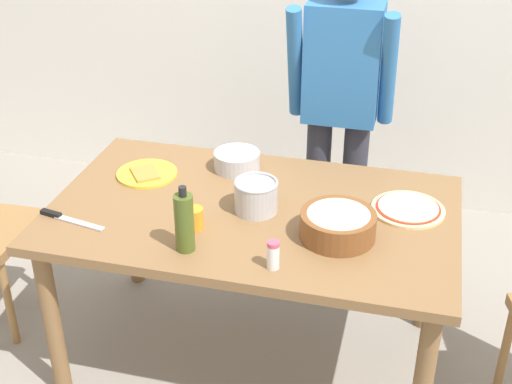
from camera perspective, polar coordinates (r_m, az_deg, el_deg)
The scene contains 12 objects.
ground at distance 3.23m, azimuth -0.23°, elevation -13.06°, with size 8.00×8.00×0.00m, color gray.
dining_table at distance 2.82m, azimuth -0.25°, elevation -2.98°, with size 1.60×0.96×0.76m.
person_cook at distance 3.32m, azimuth 6.87°, elevation 7.30°, with size 0.49×0.25×1.62m.
pizza_raw_on_board at distance 2.82m, azimuth 12.25°, elevation -1.34°, with size 0.29×0.29×0.02m.
plate_with_slice at distance 3.05m, azimuth -8.88°, elevation 1.50°, with size 0.26×0.26×0.02m.
popcorn_bowl at distance 2.58m, azimuth 6.68°, elevation -2.49°, with size 0.28×0.28×0.11m.
mixing_bowl_steel at distance 3.05m, azimuth -1.57°, elevation 2.56°, with size 0.20×0.20×0.08m.
olive_oil_bottle at distance 2.48m, azimuth -5.84°, elevation -2.46°, with size 0.07×0.07×0.26m.
steel_pot at distance 2.73m, azimuth -0.00°, elevation -0.30°, with size 0.17×0.17×0.13m.
cup_orange at distance 2.64m, azimuth -5.04°, elevation -2.15°, with size 0.07×0.07×0.09m, color orange.
salt_shaker at distance 2.41m, azimuth 1.40°, elevation -5.13°, with size 0.04×0.04×0.11m.
chef_knife at distance 2.80m, azimuth -15.32°, elevation -2.03°, with size 0.29×0.08×0.02m.
Camera 1 is at (0.60, -2.30, 2.18)m, focal length 49.23 mm.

